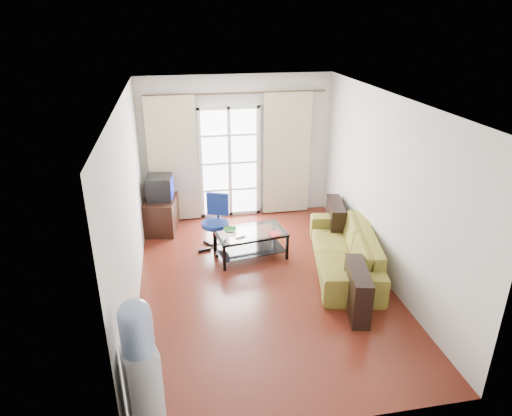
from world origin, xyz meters
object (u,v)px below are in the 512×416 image
Objects in this scene: crt_tv at (159,188)px; task_chair at (216,233)px; coffee_table at (250,241)px; water_cooler at (141,366)px; tv_stand at (161,214)px; sofa at (344,250)px.

crt_tv is 0.55× the size of task_chair.
water_cooler is (-1.55, -3.16, 0.48)m from coffee_table.
crt_tv is 4.47m from water_cooler.
task_chair reaches higher than tv_stand.
coffee_table is (-1.37, 0.63, -0.03)m from sofa.
sofa is 3.41m from tv_stand.
tv_stand is at bearing -154.24° from crt_tv.
tv_stand is at bearing 71.85° from water_cooler.
task_chair is at bearing -39.14° from crt_tv.
coffee_table is at bearing -36.49° from crt_tv.
tv_stand is at bearing 155.55° from task_chair.
water_cooler reaches higher than sofa.
task_chair is at bearing 57.16° from water_cooler.
sofa is 2.85× the size of tv_stand.
coffee_table is at bearing 47.17° from water_cooler.
tv_stand reaches higher than coffee_table.
task_chair is at bearing -35.63° from tv_stand.
crt_tv reaches higher than task_chair.
coffee_table is 1.45× the size of tv_stand.
sofa is 2.51× the size of task_chair.
crt_tv is at bearing 29.16° from tv_stand.
coffee_table is 0.81× the size of water_cooler.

